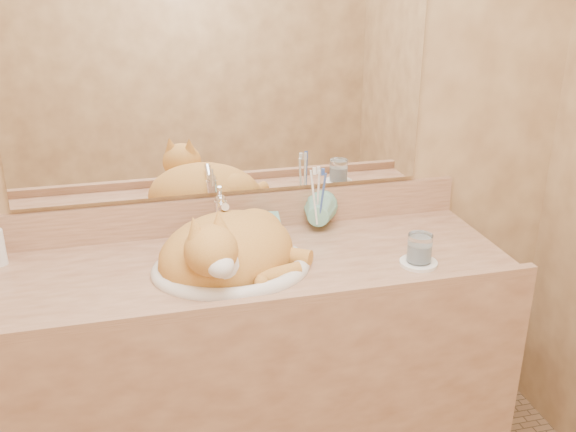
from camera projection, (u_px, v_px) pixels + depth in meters
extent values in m
cube|color=olive|center=(222.00, 110.00, 1.98)|extent=(2.40, 0.02, 2.50)
cube|color=white|center=(221.00, 65.00, 1.92)|extent=(1.30, 0.02, 0.80)
imported|color=#71B59E|center=(269.00, 222.00, 1.97)|extent=(0.09, 0.09, 0.17)
imported|color=#71B59E|center=(318.00, 218.00, 2.07)|extent=(0.15, 0.15, 0.11)
cylinder|color=white|center=(418.00, 263.00, 1.89)|extent=(0.11, 0.11, 0.01)
cylinder|color=white|center=(420.00, 248.00, 1.87)|extent=(0.07, 0.07, 0.08)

